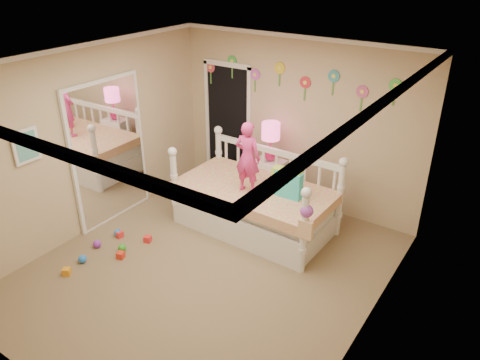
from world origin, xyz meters
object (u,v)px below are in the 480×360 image
Objects in this scene: daybed at (255,191)px; nightstand at (269,182)px; child at (248,157)px; table_lamp at (271,136)px.

nightstand is at bearing 106.22° from daybed.
nightstand is at bearing -83.60° from child.
child reaches higher than daybed.
table_lamp is at bearing -83.60° from child.
daybed is 3.65× the size of table_lamp.
table_lamp is (-0.17, 0.89, -0.01)m from child.
child is at bearing -97.39° from daybed.
child is at bearing -74.80° from nightstand.
table_lamp is (0.00, 0.00, 0.78)m from nightstand.
daybed is 0.93m from table_lamp.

